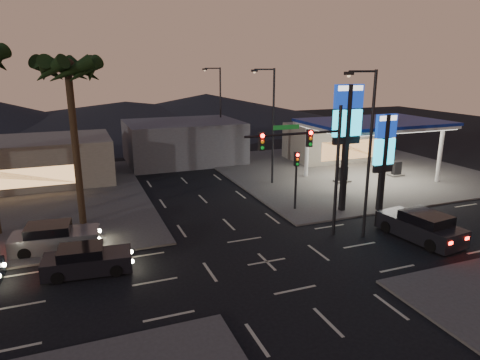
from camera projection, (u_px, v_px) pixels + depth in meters
name	position (u px, v px, depth m)	size (l,w,h in m)	color
ground	(267.00, 262.00, 22.98)	(140.00, 140.00, 0.00)	black
corner_lot_ne	(344.00, 170.00, 42.98)	(24.00, 24.00, 0.12)	#47443F
gas_station	(374.00, 125.00, 38.08)	(12.20, 8.20, 5.47)	silver
convenience_store	(334.00, 141.00, 47.68)	(10.00, 6.00, 4.00)	#726B5B
pylon_sign_tall	(347.00, 123.00, 29.26)	(2.20, 0.35, 9.00)	black
pylon_sign_short	(384.00, 148.00, 29.69)	(1.60, 0.35, 7.00)	black
traffic_signal_mast	(313.00, 155.00, 24.73)	(6.10, 0.39, 8.00)	black
pedestal_signal	(296.00, 171.00, 30.43)	(0.32, 0.39, 4.30)	black
streetlight_near	(367.00, 146.00, 24.78)	(2.14, 0.25, 10.00)	black
streetlight_mid	(271.00, 120.00, 36.48)	(2.14, 0.25, 10.00)	black
streetlight_far	(219.00, 106.00, 49.07)	(2.14, 0.25, 10.00)	black
palm_a	(69.00, 79.00, 25.91)	(4.41, 4.41, 10.86)	black
building_far_west	(16.00, 163.00, 37.32)	(16.00, 8.00, 4.00)	#726B5B
building_far_mid	(183.00, 142.00, 46.49)	(12.00, 9.00, 4.40)	#4C4C51
hill_right	(206.00, 107.00, 81.57)	(50.00, 50.00, 5.00)	black
hill_center	(126.00, 113.00, 76.42)	(60.00, 60.00, 4.00)	black
car_lane_a_front	(86.00, 260.00, 21.63)	(4.55, 2.23, 1.44)	black
car_lane_b_front	(54.00, 238.00, 24.27)	(4.97, 2.43, 1.57)	slate
suv_station	(421.00, 227.00, 25.80)	(2.79, 5.41, 1.73)	black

